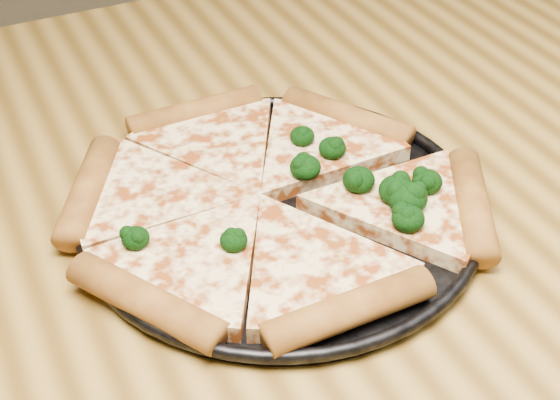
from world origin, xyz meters
name	(u,v)px	position (x,y,z in m)	size (l,w,h in m)	color
dining_table	(279,295)	(0.00, 0.00, 0.66)	(1.20, 0.90, 0.75)	olive
pizza_pan	(280,208)	(0.00, 0.00, 0.76)	(0.33, 0.33, 0.02)	black
pizza	(266,197)	(-0.01, 0.01, 0.77)	(0.36, 0.31, 0.03)	#FFE09C
broccoli_florets	(358,188)	(0.06, -0.03, 0.78)	(0.26, 0.16, 0.02)	black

